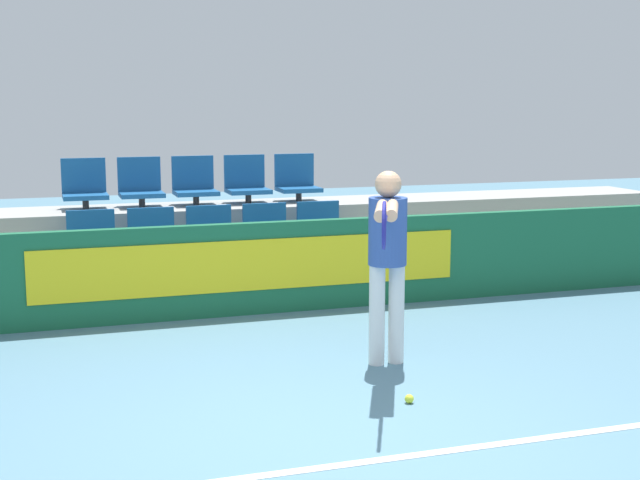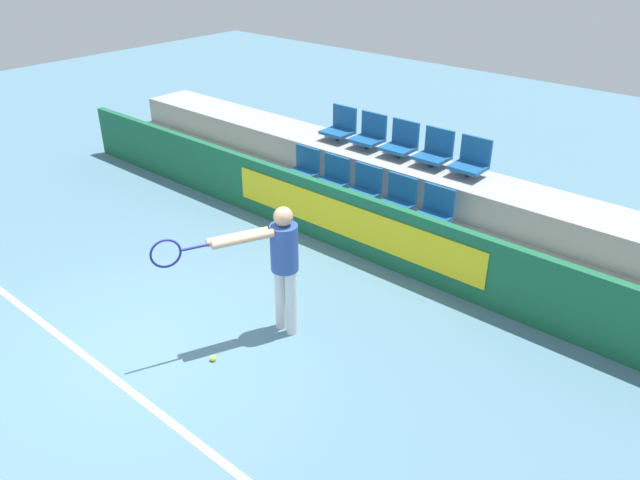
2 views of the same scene
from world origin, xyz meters
TOP-DOWN VIEW (x-y plane):
  - ground_plane at (0.00, 0.00)m, footprint 30.00×30.00m
  - court_baseline at (0.00, -0.45)m, footprint 6.33×0.08m
  - barrier_wall at (0.01, 3.38)m, footprint 12.13×0.14m
  - bleacher_tier_front at (0.00, 3.93)m, footprint 11.73×0.93m
  - bleacher_tier_middle at (0.00, 4.86)m, footprint 11.73×0.93m
  - stadium_chair_0 at (-1.23, 4.05)m, footprint 0.48×0.42m
  - stadium_chair_1 at (-0.61, 4.05)m, footprint 0.48×0.42m
  - stadium_chair_2 at (0.00, 4.05)m, footprint 0.48×0.42m
  - stadium_chair_3 at (0.61, 4.05)m, footprint 0.48×0.42m
  - stadium_chair_4 at (1.23, 4.05)m, footprint 0.48×0.42m
  - stadium_chair_5 at (-1.23, 4.99)m, footprint 0.48×0.42m
  - stadium_chair_6 at (-0.61, 4.99)m, footprint 0.48×0.42m
  - stadium_chair_7 at (0.00, 4.99)m, footprint 0.48×0.42m
  - stadium_chair_8 at (0.61, 4.99)m, footprint 0.48×0.42m
  - stadium_chair_9 at (1.23, 4.99)m, footprint 0.48×0.42m
  - tennis_player at (0.89, 1.31)m, footprint 0.74×1.49m
  - tennis_ball at (0.72, 0.43)m, footprint 0.07×0.07m

SIDE VIEW (x-z plane):
  - ground_plane at x=0.00m, z-range 0.00..0.00m
  - court_baseline at x=0.00m, z-range 0.00..0.01m
  - tennis_ball at x=0.72m, z-range 0.00..0.07m
  - bleacher_tier_front at x=0.00m, z-range 0.00..0.47m
  - barrier_wall at x=0.01m, z-range 0.00..0.93m
  - bleacher_tier_middle at x=0.00m, z-range 0.00..0.94m
  - stadium_chair_0 at x=-1.23m, z-range 0.42..0.98m
  - stadium_chair_1 at x=-0.61m, z-range 0.42..0.98m
  - stadium_chair_2 at x=0.00m, z-range 0.42..0.98m
  - stadium_chair_3 at x=0.61m, z-range 0.42..0.98m
  - stadium_chair_4 at x=1.23m, z-range 0.42..0.98m
  - tennis_player at x=0.89m, z-range 0.19..1.78m
  - stadium_chair_5 at x=-1.23m, z-range 0.90..1.45m
  - stadium_chair_6 at x=-0.61m, z-range 0.90..1.45m
  - stadium_chair_7 at x=0.00m, z-range 0.90..1.45m
  - stadium_chair_8 at x=0.61m, z-range 0.90..1.45m
  - stadium_chair_9 at x=1.23m, z-range 0.90..1.45m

